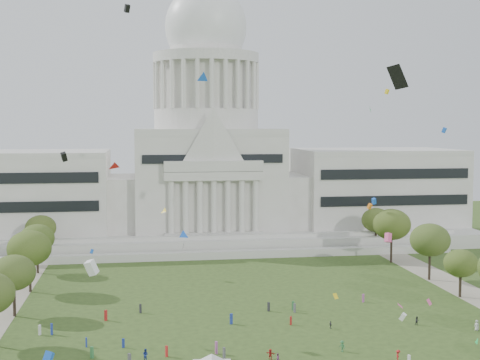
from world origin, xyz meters
name	(u,v)px	position (x,y,z in m)	size (l,w,h in m)	color
capitol	(207,168)	(0.00, 113.59, 22.30)	(160.00, 64.50, 91.30)	beige
row_tree_l_3	(14,273)	(-44.09, 33.92, 8.21)	(8.12, 8.12, 11.55)	black
row_tree_r_3	(461,263)	(44.40, 34.48, 7.08)	(7.01, 7.01, 9.98)	black
row_tree_l_4	(29,248)	(-44.08, 52.42, 9.39)	(9.29, 9.29, 13.21)	black
row_tree_r_4	(430,240)	(44.76, 50.04, 9.29)	(9.19, 9.19, 13.06)	black
row_tree_l_5	(37,238)	(-45.22, 71.01, 8.42)	(8.33, 8.33, 11.85)	black
row_tree_r_5	(392,224)	(43.49, 70.19, 9.93)	(9.82, 9.82, 13.96)	black
row_tree_l_6	(41,228)	(-46.87, 89.14, 8.27)	(8.19, 8.19, 11.64)	black
row_tree_r_6	(376,220)	(45.96, 88.13, 8.51)	(8.42, 8.42, 11.97)	black
event_tent	(212,360)	(-11.39, -3.65, 3.25)	(8.27, 8.27, 4.19)	#4C4C4C
person_0	(477,325)	(36.54, 12.89, 0.91)	(0.89, 0.58, 1.83)	silver
person_2	(417,321)	(27.62, 17.36, 0.80)	(0.78, 0.48, 1.59)	#26262B
person_3	(342,346)	(10.20, 5.87, 0.90)	(1.16, 0.60, 1.79)	#33723F
person_4	(278,359)	(-0.97, 1.70, 0.89)	(1.05, 0.57, 1.79)	#994C8C
person_5	(270,354)	(-1.57, 4.26, 0.80)	(1.48, 0.59, 1.60)	#B21E1E
person_8	(145,355)	(-20.32, 6.58, 0.91)	(0.89, 0.55, 1.82)	navy
person_9	(398,356)	(17.05, 0.03, 0.95)	(1.23, 0.63, 1.90)	#B21E1E
person_10	(331,325)	(11.84, 17.78, 0.67)	(0.79, 0.43, 1.34)	#4C4C51
distant_crowd	(187,335)	(-13.34, 15.26, 0.88)	(62.74, 39.34, 1.95)	#B21E1E
kite_swarm	(303,183)	(4.00, 7.18, 26.45)	(86.02, 102.98, 63.80)	yellow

